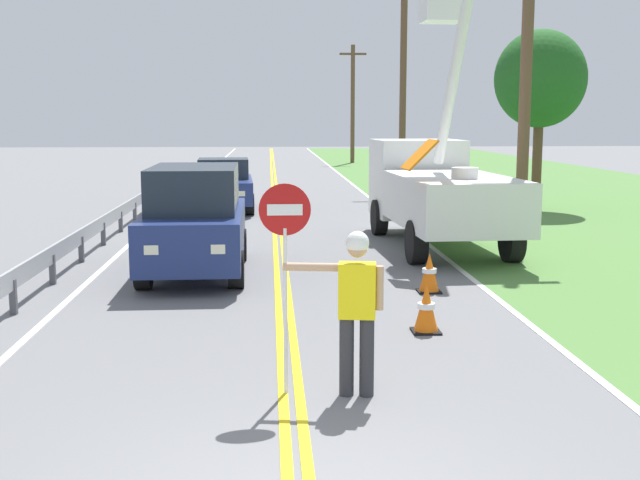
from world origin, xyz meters
name	(u,v)px	position (x,y,z in m)	size (l,w,h in m)	color
grass_verge_right	(627,210)	(11.60, 20.00, 0.00)	(16.00, 110.00, 0.01)	#517F3D
centerline_yellow_left	(274,213)	(-0.09, 20.00, 0.01)	(0.11, 110.00, 0.01)	yellow
centerline_yellow_right	(279,212)	(0.09, 20.00, 0.01)	(0.11, 110.00, 0.01)	yellow
edge_line_right	(387,212)	(3.60, 20.00, 0.01)	(0.12, 110.00, 0.01)	silver
edge_line_left	(164,213)	(-3.60, 20.00, 0.01)	(0.12, 110.00, 0.01)	silver
flagger_worker	(356,302)	(0.71, 2.68, 1.05)	(1.08, 0.30, 1.83)	#2D2D33
stop_sign_paddle	(285,241)	(-0.06, 2.79, 1.71)	(0.56, 0.04, 2.33)	silver
utility_bucket_truck	(435,185)	(3.74, 13.19, 1.43)	(2.67, 6.90, 5.99)	white
oncoming_suv_nearest	(195,220)	(-1.66, 9.85, 1.06)	(1.96, 4.63, 2.10)	navy
oncoming_sedan_second	(224,185)	(-1.72, 20.70, 0.83)	(2.06, 4.17, 1.70)	navy
utility_pole_near	(527,55)	(5.83, 13.14, 4.47)	(1.80, 0.28, 8.58)	brown
utility_pole_mid	(403,78)	(5.39, 28.01, 4.67)	(1.80, 0.28, 8.96)	brown
utility_pole_far	(353,102)	(5.45, 48.92, 4.11)	(1.80, 0.28, 7.86)	brown
traffic_cone_lead	(426,309)	(1.99, 5.24, 0.34)	(0.40, 0.40, 0.70)	orange
traffic_cone_mid	(429,273)	(2.56, 7.86, 0.34)	(0.40, 0.40, 0.70)	orange
guardrail_left_shoulder	(112,218)	(-4.20, 14.68, 0.52)	(0.10, 32.00, 0.71)	#9EA0A3
roadside_tree_verge	(540,80)	(8.72, 20.63, 4.27)	(3.00, 3.00, 5.90)	brown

